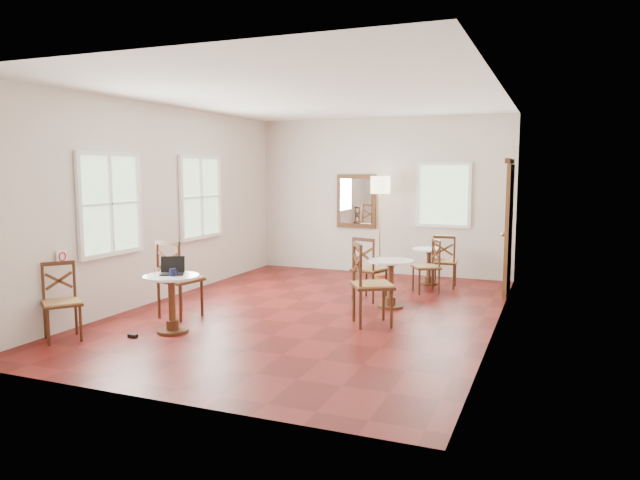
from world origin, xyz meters
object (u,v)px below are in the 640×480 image
at_px(cafe_table_near, 172,297).
at_px(chair_mid_b, 370,284).
at_px(power_adapter, 133,336).
at_px(cafe_table_mid, 391,278).
at_px(chair_near_a, 178,279).
at_px(chair_near_b, 61,302).
at_px(chair_mid_a, 369,269).
at_px(laptop, 172,270).
at_px(water_glass, 157,272).
at_px(cafe_table_back, 429,262).
at_px(chair_back_b, 427,266).
at_px(floor_lamp, 380,192).
at_px(mouse, 175,272).
at_px(navy_mug, 173,272).
at_px(chair_back_a, 444,261).

bearing_deg(cafe_table_near, chair_mid_b, 30.22).
bearing_deg(chair_mid_b, power_adapter, 93.10).
distance_m(cafe_table_mid, chair_near_a, 3.03).
relative_size(chair_near_b, chair_mid_a, 0.94).
distance_m(laptop, water_glass, 0.25).
bearing_deg(cafe_table_back, power_adapter, -119.25).
bearing_deg(laptop, chair_mid_b, -1.15).
distance_m(chair_back_b, power_adapter, 4.84).
distance_m(cafe_table_back, chair_near_a, 4.53).
relative_size(floor_lamp, water_glass, 16.89).
distance_m(cafe_table_back, floor_lamp, 1.66).
bearing_deg(chair_near_a, cafe_table_mid, -136.30).
xyz_separation_m(laptop, mouse, (0.03, 0.02, -0.03)).
bearing_deg(cafe_table_mid, navy_mug, -131.99).
relative_size(chair_back_b, power_adapter, 8.16).
bearing_deg(chair_mid_a, laptop, 71.86).
height_order(chair_back_a, navy_mug, chair_back_a).
bearing_deg(laptop, mouse, 2.34).
distance_m(cafe_table_near, floor_lamp, 5.08).
xyz_separation_m(chair_near_a, navy_mug, (0.42, -0.69, 0.23)).
xyz_separation_m(navy_mug, power_adapter, (-0.36, -0.35, -0.74)).
relative_size(chair_near_a, laptop, 2.88).
bearing_deg(chair_near_a, cafe_table_back, -115.90).
xyz_separation_m(chair_near_a, chair_near_b, (-0.66, -1.41, -0.08)).
xyz_separation_m(cafe_table_mid, cafe_table_back, (0.15, 1.99, -0.04)).
bearing_deg(water_glass, cafe_table_mid, 47.59).
height_order(chair_near_a, chair_back_b, chair_near_a).
height_order(chair_near_a, mouse, chair_near_a).
relative_size(water_glass, power_adapter, 1.04).
bearing_deg(power_adapter, chair_near_a, 93.27).
height_order(mouse, power_adapter, mouse).
relative_size(cafe_table_near, floor_lamp, 0.38).
bearing_deg(cafe_table_mid, chair_near_a, -146.71).
distance_m(mouse, water_glass, 0.27).
relative_size(chair_near_a, water_glass, 9.60).
height_order(chair_mid_b, floor_lamp, floor_lamp).
xyz_separation_m(chair_mid_b, water_glass, (-2.27, -1.41, 0.24)).
bearing_deg(mouse, laptop, -136.84).
bearing_deg(power_adapter, chair_near_b, -152.69).
bearing_deg(chair_back_a, chair_mid_a, 52.62).
xyz_separation_m(chair_mid_a, power_adapter, (-2.02, -3.05, -0.47)).
bearing_deg(power_adapter, mouse, 59.56).
bearing_deg(laptop, water_glass, -129.60).
bearing_deg(chair_back_a, laptop, 51.41).
bearing_deg(chair_near_b, chair_back_a, 0.82).
bearing_deg(floor_lamp, chair_near_a, -111.78).
bearing_deg(mouse, chair_mid_a, 67.82).
relative_size(cafe_table_near, power_adapter, 6.69).
height_order(chair_near_a, chair_near_b, chair_near_a).
bearing_deg(navy_mug, chair_near_b, -146.26).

